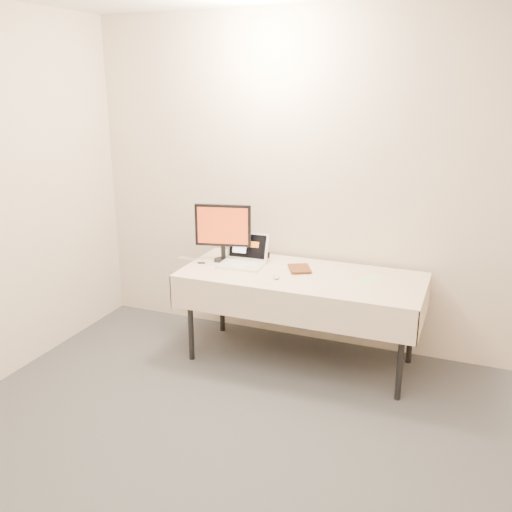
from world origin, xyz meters
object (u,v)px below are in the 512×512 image
at_px(table, 301,282).
at_px(book, 289,257).
at_px(laptop, 244,257).
at_px(monitor, 223,228).

bearing_deg(table, book, 155.95).
height_order(laptop, book, laptop).
distance_m(table, monitor, 0.78).
relative_size(laptop, monitor, 0.76).
height_order(table, monitor, monitor).
relative_size(table, monitor, 3.93).
relative_size(table, book, 8.51).
relative_size(laptop, book, 1.65).
bearing_deg(monitor, book, -16.36).
xyz_separation_m(table, book, (-0.12, 0.05, 0.17)).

